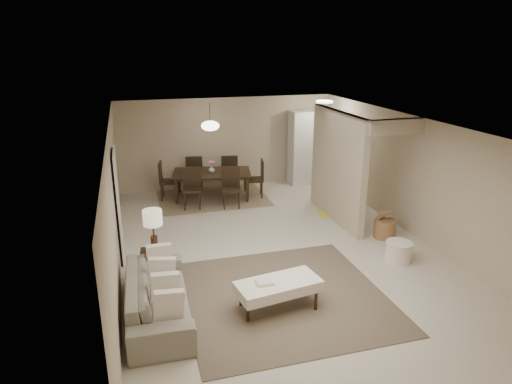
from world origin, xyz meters
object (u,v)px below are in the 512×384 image
object	(u,v)px
pantry_cabinet	(310,147)
sofa	(158,296)
wicker_basket	(385,229)
ottoman_bench	(278,287)
dining_table	(212,185)
side_table	(156,267)
round_pouf	(398,252)

from	to	relation	value
pantry_cabinet	sofa	distance (m)	7.56
sofa	wicker_basket	distance (m)	5.08
sofa	ottoman_bench	bearing A→B (deg)	-97.78
dining_table	wicker_basket	bearing A→B (deg)	-38.33
sofa	ottoman_bench	distance (m)	1.81
pantry_cabinet	dining_table	distance (m)	3.14
ottoman_bench	side_table	world-z (taller)	side_table
sofa	side_table	size ratio (longest dim) A/B	4.08
ottoman_bench	wicker_basket	size ratio (longest dim) A/B	3.01
pantry_cabinet	ottoman_bench	world-z (taller)	pantry_cabinet
ottoman_bench	side_table	distance (m)	2.20
side_table	round_pouf	world-z (taller)	side_table
side_table	dining_table	size ratio (longest dim) A/B	0.28
pantry_cabinet	sofa	world-z (taller)	pantry_cabinet
pantry_cabinet	ottoman_bench	distance (m)	6.83
side_table	pantry_cabinet	bearing A→B (deg)	44.99
pantry_cabinet	round_pouf	world-z (taller)	pantry_cabinet
side_table	sofa	bearing A→B (deg)	-92.73
sofa	dining_table	size ratio (longest dim) A/B	1.13
pantry_cabinet	dining_table	xyz separation A→B (m)	(-3.00, -0.63, -0.70)
round_pouf	wicker_basket	world-z (taller)	wicker_basket
sofa	round_pouf	bearing A→B (deg)	-80.63
ottoman_bench	wicker_basket	bearing A→B (deg)	23.86
pantry_cabinet	side_table	xyz separation A→B (m)	(-4.75, -4.75, -0.77)
side_table	dining_table	xyz separation A→B (m)	(1.75, 4.12, 0.07)
sofa	side_table	world-z (taller)	sofa
pantry_cabinet	side_table	size ratio (longest dim) A/B	3.78
dining_table	pantry_cabinet	bearing A→B (deg)	22.96
pantry_cabinet	sofa	bearing A→B (deg)	-129.63
dining_table	sofa	bearing A→B (deg)	-98.01
sofa	wicker_basket	world-z (taller)	sofa
side_table	round_pouf	distance (m)	4.44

